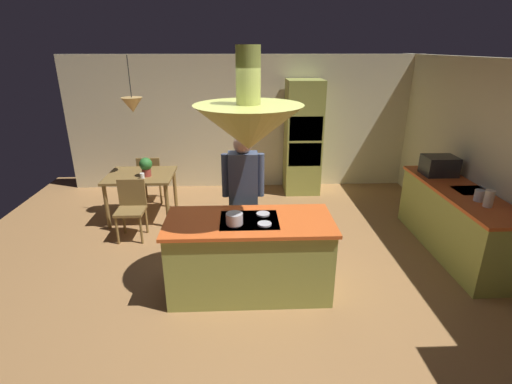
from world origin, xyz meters
TOP-DOWN VIEW (x-y plane):
  - ground at (0.00, 0.00)m, footprint 8.16×8.16m
  - wall_back at (0.00, 3.45)m, footprint 6.80×0.10m
  - wall_right at (3.25, 0.40)m, footprint 0.10×7.20m
  - kitchen_island at (0.00, -0.20)m, footprint 1.86×0.84m
  - counter_run_right at (2.84, 0.60)m, footprint 0.73×2.23m
  - oven_tower at (1.10, 3.04)m, footprint 0.66×0.62m
  - dining_table at (-1.70, 1.90)m, footprint 1.05×0.89m
  - person_at_island at (-0.06, 0.49)m, footprint 0.53×0.23m
  - range_hood at (0.00, -0.20)m, footprint 1.10×1.10m
  - pendant_light_over_table at (-1.70, 1.90)m, footprint 0.32×0.32m
  - chair_facing_island at (-1.70, 1.24)m, footprint 0.40×0.40m
  - chair_by_back_wall at (-1.70, 2.56)m, footprint 0.40×0.40m
  - potted_plant_on_table at (-1.57, 1.81)m, footprint 0.20×0.20m
  - cup_on_table at (-1.61, 1.68)m, footprint 0.07×0.07m
  - canister_flour at (2.84, 0.05)m, footprint 0.11×0.11m
  - canister_sugar at (2.84, 0.23)m, footprint 0.12×0.12m
  - microwave_on_counter at (2.84, 1.26)m, footprint 0.46×0.36m
  - cooking_pot_on_cooktop at (-0.16, -0.33)m, footprint 0.18×0.18m

SIDE VIEW (x-z plane):
  - ground at x=0.00m, z-range 0.00..0.00m
  - kitchen_island at x=0.00m, z-range -0.01..0.92m
  - counter_run_right at x=2.84m, z-range 0.01..0.91m
  - chair_facing_island at x=-1.70m, z-range 0.07..0.94m
  - chair_by_back_wall at x=-1.70m, z-range 0.07..0.94m
  - dining_table at x=-1.70m, z-range 0.28..1.04m
  - cup_on_table at x=-1.61m, z-range 0.76..0.85m
  - potted_plant_on_table at x=-1.57m, z-range 0.78..1.08m
  - canister_sugar at x=2.84m, z-range 0.90..1.04m
  - person_at_island at x=-0.06m, z-range 0.13..1.82m
  - cooking_pot_on_cooktop at x=-0.16m, z-range 0.92..1.04m
  - canister_flour at x=2.84m, z-range 0.90..1.11m
  - microwave_on_counter at x=2.84m, z-range 0.90..1.18m
  - oven_tower at x=1.10m, z-range 0.00..2.13m
  - wall_back at x=0.00m, z-range 0.00..2.55m
  - wall_right at x=3.25m, z-range 0.00..2.55m
  - pendant_light_over_table at x=-1.70m, z-range 1.45..2.27m
  - range_hood at x=0.00m, z-range 1.46..2.46m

